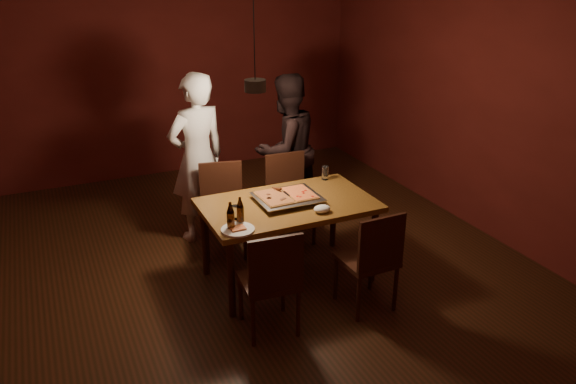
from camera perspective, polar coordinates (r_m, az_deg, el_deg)
name	(u,v)px	position (r m, az deg, el deg)	size (l,w,h in m)	color
room_shell	(256,126)	(4.83, -3.26, 6.67)	(6.00, 6.00, 6.00)	#3B1C10
dining_table	(288,210)	(4.94, 0.00, -1.86)	(1.50, 0.90, 0.75)	brown
chair_far_left	(222,200)	(5.54, -6.68, -0.82)	(0.51, 0.51, 0.49)	#38190F
chair_far_right	(288,189)	(5.76, 0.04, 0.29)	(0.45, 0.45, 0.49)	#38190F
chair_near_left	(272,274)	(4.25, -1.67, -8.33)	(0.45, 0.45, 0.49)	#38190F
chair_near_right	(373,253)	(4.59, 8.63, -6.12)	(0.43, 0.43, 0.49)	#38190F
pizza_tray	(288,199)	(4.93, -0.05, -0.70)	(0.55, 0.45, 0.05)	silver
pizza_meat	(274,197)	(4.88, -1.41, -0.53)	(0.24, 0.38, 0.02)	maroon
pizza_cheese	(300,193)	(4.97, 1.19, -0.09)	(0.23, 0.36, 0.02)	gold
spatula	(285,194)	(4.93, -0.29, -0.21)	(0.09, 0.24, 0.04)	silver
beer_bottle_a	(231,216)	(4.40, -5.86, -2.46)	(0.06, 0.06, 0.23)	black
beer_bottle_b	(240,210)	(4.51, -4.88, -1.87)	(0.06, 0.06, 0.22)	black
water_glass_left	(236,212)	(4.62, -5.35, -2.04)	(0.07, 0.07, 0.11)	silver
water_glass_right	(325,173)	(5.42, 3.79, 1.95)	(0.07, 0.07, 0.13)	silver
plate_slice	(238,229)	(4.43, -5.12, -3.81)	(0.27, 0.27, 0.03)	white
napkin	(322,209)	(4.72, 3.48, -1.72)	(0.15, 0.11, 0.06)	white
diner_white	(198,158)	(5.73, -9.17, 3.40)	(0.63, 0.42, 1.74)	silver
diner_dark	(286,149)	(6.11, -0.18, 4.39)	(0.79, 0.62, 1.63)	black
pendant_lamp	(255,84)	(4.75, -3.35, 10.86)	(0.18, 0.18, 1.10)	black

